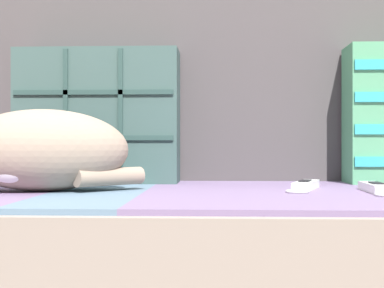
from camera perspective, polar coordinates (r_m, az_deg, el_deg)
name	(u,v)px	position (r m, az deg, el deg)	size (l,w,h in m)	color
couch	(236,279)	(1.33, 4.26, -12.93)	(2.06, 0.87, 0.39)	brown
sofa_backrest	(232,86)	(1.67, 3.89, 5.62)	(2.01, 0.14, 0.53)	#474242
throw_pillow_quilted	(98,116)	(1.55, -9.06, 2.67)	(0.42, 0.14, 0.34)	#38514C
sleeping_cat	(36,152)	(1.28, -14.88, -0.79)	(0.41, 0.28, 0.17)	gray
game_remote_near	(376,188)	(1.28, 17.37, -4.10)	(0.05, 0.20, 0.02)	white
game_remote_far	(305,186)	(1.31, 10.93, -3.99)	(0.10, 0.20, 0.02)	white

